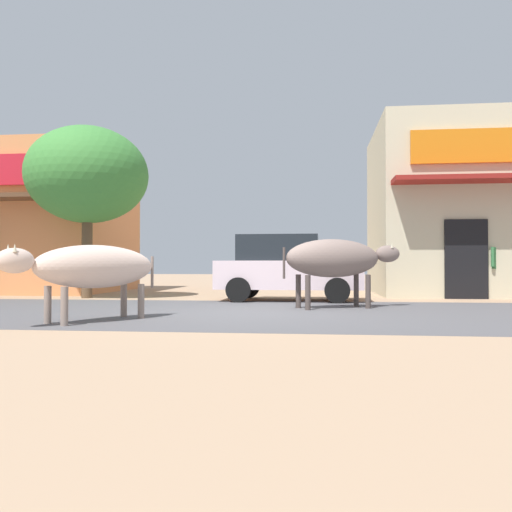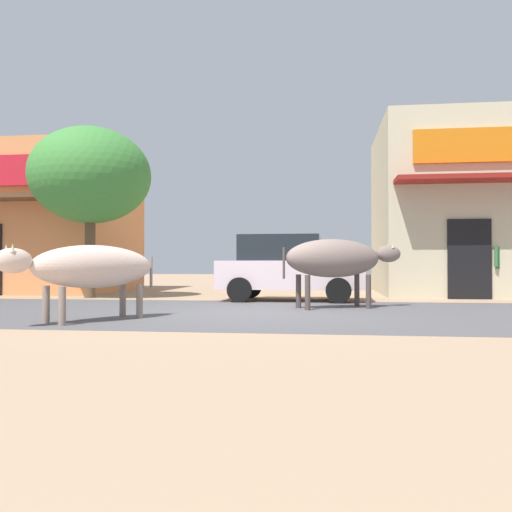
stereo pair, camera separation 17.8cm
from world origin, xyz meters
The scene contains 8 objects.
ground centered at (0.00, 0.00, 0.00)m, with size 80.00×80.00×0.00m, color tan.
asphalt_road centered at (0.00, 0.00, 0.00)m, with size 72.00×6.16×0.00m, color #545255.
storefront_right_club centered at (6.25, 7.04, 2.59)m, with size 6.40×6.03×5.17m.
roadside_tree centered at (-5.01, 3.79, 3.33)m, with size 3.27×3.27×4.66m.
parked_hatchback_car centered at (0.43, 3.38, 0.84)m, with size 3.63×1.89×1.64m.
cow_near_brown centered at (-2.37, -1.90, 0.86)m, with size 1.88×2.50×1.22m.
cow_far_dark centered at (1.57, 1.11, 1.02)m, with size 2.58×1.49×1.43m.
pedestrian_by_shop centered at (5.76, 4.67, 0.92)m, with size 0.47×0.61×1.58m.
Camera 2 is at (1.33, -9.99, 0.90)m, focal length 37.25 mm.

